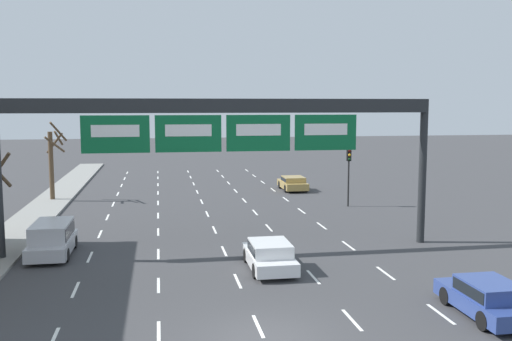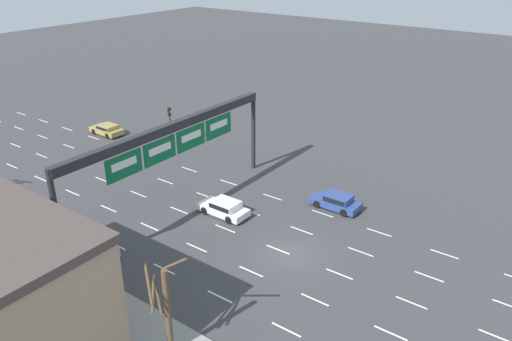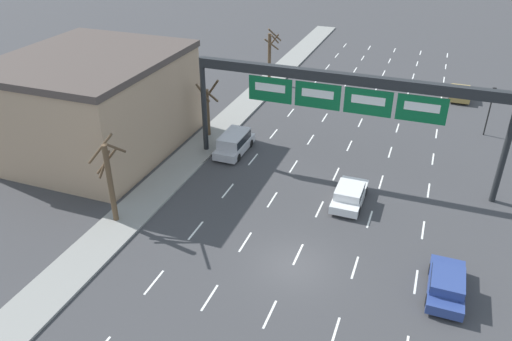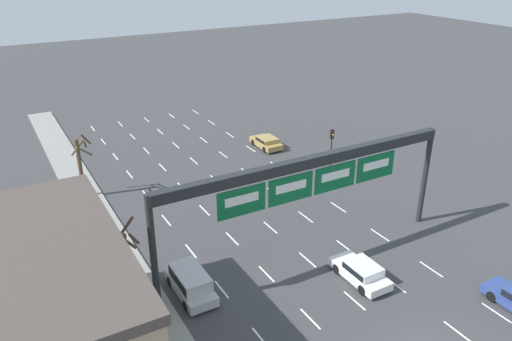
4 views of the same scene
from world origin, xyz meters
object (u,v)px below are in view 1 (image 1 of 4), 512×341
Objects in this scene: traffic_light_near_gantry at (349,165)px; car_gold at (293,183)px; tree_bare_third at (52,159)px; suv_silver at (52,237)px; car_white at (270,254)px; sign_gantry at (223,123)px; car_blue at (487,297)px.

car_gold is at bearing 104.39° from traffic_light_near_gantry.
car_gold is at bearing 6.61° from tree_bare_third.
suv_silver reaches higher than car_white.
suv_silver is 25.24m from car_gold.
car_white is (1.65, -3.66, -5.78)m from sign_gantry.
traffic_light_near_gantry is at bearing 83.85° from car_blue.
suv_silver is at bearing -150.67° from traffic_light_near_gantry.
car_white is at bearing -105.95° from car_gold.
car_blue is at bearing -47.02° from car_white.
suv_silver is at bearing 176.52° from sign_gantry.
car_blue is 21.88m from traffic_light_near_gantry.
traffic_light_near_gantry is 0.71× the size of tree_bare_third.
traffic_light_near_gantry is at bearing 59.32° from car_white.
traffic_light_near_gantry is (2.33, 21.63, 2.33)m from car_blue.
car_blue is (8.07, -10.55, -5.78)m from sign_gantry.
sign_gantry is at bearing -133.15° from traffic_light_near_gantry.
car_gold is at bearing 89.64° from car_blue.
suv_silver is 1.05× the size of car_white.
sign_gantry is 5.09× the size of car_white.
car_white is at bearing -58.35° from tree_bare_third.
tree_bare_third reaches higher than suv_silver.
sign_gantry is 15.59m from traffic_light_near_gantry.
sign_gantry is 5.37× the size of car_gold.
car_blue is 0.98× the size of traffic_light_near_gantry.
car_blue is at bearing -96.15° from traffic_light_near_gantry.
car_blue is 0.69× the size of tree_bare_third.
car_white is 24.03m from car_gold.
tree_bare_third is at bearing 164.22° from traffic_light_near_gantry.
sign_gantry is 20.78m from tree_bare_third.
car_white is 24.62m from tree_bare_third.
suv_silver is 19.86m from car_blue.
car_gold is 0.96× the size of traffic_light_near_gantry.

